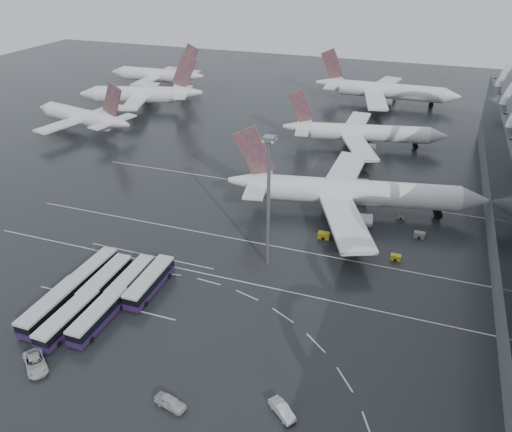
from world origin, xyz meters
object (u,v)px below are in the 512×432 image
(van_curve_b, at_px, (170,402))
(gse_cart_belly_c, at_px, (324,235))
(bus_row_far_c, at_px, (98,315))
(van_curve_c, at_px, (282,410))
(airliner_main, at_px, (350,193))
(jet_remote_far, at_px, (158,75))
(bus_row_far_a, at_px, (51,307))
(gse_cart_belly_b, at_px, (401,216))
(floodlight_mast, at_px, (269,188))
(bus_row_far_b, at_px, (68,318))
(gse_cart_belly_a, at_px, (396,257))
(van_curve_a, at_px, (35,363))
(gse_cart_belly_d, at_px, (419,235))
(jet_remote_west, at_px, (84,117))
(bus_row_near_b, at_px, (106,280))
(airliner_gate_c, at_px, (383,91))
(bus_row_near_a, at_px, (91,272))
(bus_row_near_d, at_px, (150,282))
(bus_row_near_c, at_px, (131,279))
(jet_remote_mid, at_px, (143,95))
(airliner_gate_b, at_px, (361,133))

(van_curve_b, xyz_separation_m, gse_cart_belly_c, (9.86, 50.93, -0.12))
(bus_row_far_c, relative_size, van_curve_c, 2.88)
(airliner_main, distance_m, jet_remote_far, 133.93)
(airliner_main, bearing_deg, gse_cart_belly_c, -112.23)
(bus_row_far_a, xyz_separation_m, gse_cart_belly_b, (52.92, 55.35, -1.36))
(van_curve_b, xyz_separation_m, floodlight_mast, (1.51, 37.65, 15.91))
(bus_row_far_b, height_order, floodlight_mast, floodlight_mast)
(van_curve_c, height_order, gse_cart_belly_a, van_curve_c)
(van_curve_a, bearing_deg, van_curve_c, -44.69)
(van_curve_b, relative_size, gse_cart_belly_d, 2.04)
(bus_row_far_b, relative_size, gse_cart_belly_b, 6.93)
(jet_remote_west, bearing_deg, airliner_main, 176.17)
(gse_cart_belly_d, bearing_deg, van_curve_b, -116.72)
(bus_row_near_b, height_order, gse_cart_belly_c, bus_row_near_b)
(gse_cart_belly_a, bearing_deg, van_curve_a, -134.97)
(van_curve_a, bearing_deg, gse_cart_belly_b, 3.02)
(gse_cart_belly_a, distance_m, gse_cart_belly_b, 18.02)
(airliner_gate_c, relative_size, gse_cart_belly_a, 27.31)
(van_curve_b, xyz_separation_m, van_curve_c, (14.82, 3.98, -0.05))
(bus_row_near_a, xyz_separation_m, bus_row_near_d, (12.17, 0.80, 0.08))
(bus_row_near_a, height_order, bus_row_far_a, bus_row_far_a)
(van_curve_c, distance_m, floodlight_mast, 39.57)
(bus_row_far_a, distance_m, van_curve_c, 43.41)
(bus_row_near_a, bearing_deg, van_curve_a, -164.59)
(bus_row_near_b, bearing_deg, jet_remote_west, 37.52)
(bus_row_near_a, height_order, bus_row_near_d, bus_row_near_d)
(airliner_gate_c, relative_size, bus_row_near_c, 4.37)
(floodlight_mast, bearing_deg, bus_row_far_a, -137.25)
(jet_remote_far, bearing_deg, bus_row_far_c, 113.60)
(bus_row_far_b, height_order, van_curve_b, bus_row_far_b)
(bus_row_far_a, bearing_deg, gse_cart_belly_a, -55.08)
(van_curve_b, height_order, gse_cart_belly_d, van_curve_b)
(bus_row_near_c, distance_m, van_curve_b, 29.52)
(airliner_main, bearing_deg, bus_row_far_a, -137.75)
(gse_cart_belly_b, height_order, gse_cart_belly_d, gse_cart_belly_d)
(floodlight_mast, bearing_deg, jet_remote_mid, 132.77)
(bus_row_near_a, bearing_deg, airliner_gate_c, -13.94)
(floodlight_mast, distance_m, gse_cart_belly_a, 30.50)
(bus_row_far_c, bearing_deg, jet_remote_far, 25.62)
(gse_cart_belly_a, bearing_deg, bus_row_near_d, -148.29)
(jet_remote_mid, relative_size, jet_remote_far, 1.05)
(airliner_gate_b, xyz_separation_m, bus_row_far_a, (-36.11, -98.81, -2.47))
(jet_remote_mid, distance_m, jet_remote_far, 32.84)
(van_curve_c, xyz_separation_m, floodlight_mast, (-13.31, 33.67, 15.96))
(airliner_gate_c, relative_size, floodlight_mast, 2.10)
(jet_remote_mid, height_order, gse_cart_belly_a, jet_remote_mid)
(airliner_gate_c, relative_size, bus_row_far_b, 4.12)
(floodlight_mast, distance_m, gse_cart_belly_b, 39.84)
(floodlight_mast, xyz_separation_m, gse_cart_belly_b, (23.30, 27.97, -16.19))
(van_curve_c, bearing_deg, gse_cart_belly_b, 28.44)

